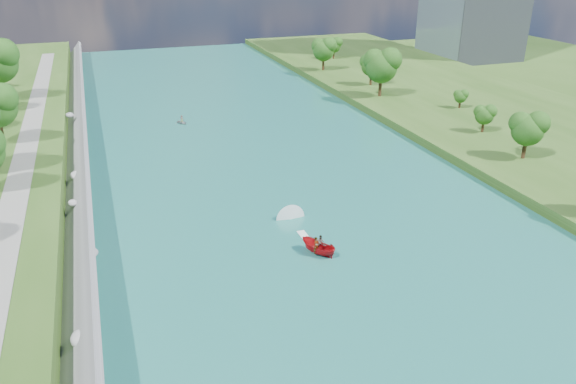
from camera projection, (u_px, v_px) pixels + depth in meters
name	position (u px, v px, depth m)	size (l,w,h in m)	color
ground	(346.00, 267.00, 57.94)	(260.00, 260.00, 0.00)	#2D5119
river_water	(283.00, 192.00, 75.18)	(55.00, 240.00, 0.10)	#1B6855
berm_east	(575.00, 147.00, 89.82)	(44.00, 240.00, 1.50)	#2D5119
riprap_bank	(78.00, 209.00, 66.35)	(4.18, 236.00, 4.06)	slate
riverside_path	(14.00, 202.00, 63.96)	(3.00, 200.00, 0.10)	gray
trees_east	(439.00, 94.00, 99.98)	(16.35, 144.39, 11.62)	#254512
motorboat	(313.00, 242.00, 61.18)	(3.60, 19.00, 2.24)	#AA0D12
raft	(182.00, 122.00, 103.66)	(2.68, 3.00, 1.48)	#909498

